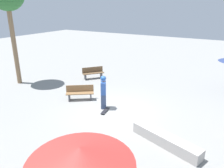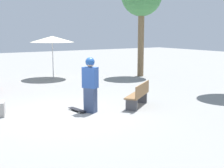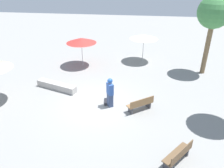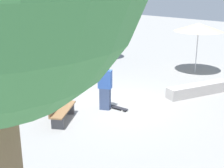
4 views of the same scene
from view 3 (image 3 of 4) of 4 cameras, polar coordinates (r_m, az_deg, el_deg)
The scene contains 9 objects.
ground_plane at distance 13.37m, azimuth -3.41°, elevation -5.16°, with size 60.00×60.00×0.00m, color gray.
skater_main at distance 12.64m, azimuth -0.52°, elevation -1.98°, with size 0.48×0.55×1.82m.
skateboard at distance 13.46m, azimuth -1.64°, elevation -4.58°, with size 0.32×0.82×0.07m.
concrete_ledge at distance 15.32m, azimuth -14.25°, elevation -0.51°, with size 3.01×1.44×0.45m.
bench_near at distance 12.61m, azimuth 7.45°, elevation -5.27°, with size 1.55×1.30×0.85m.
bench_far at distance 9.89m, azimuth 16.94°, elevation -17.25°, with size 1.35×1.52×0.85m.
shade_umbrella_cream at distance 19.21m, azimuth 8.34°, elevation 12.12°, with size 2.42×2.42×2.38m.
shade_umbrella_red at distance 18.24m, azimuth -8.03°, elevation 11.22°, with size 2.46×2.46×2.38m.
palm_tree_left at distance 17.57m, azimuth 25.13°, elevation 16.36°, with size 2.34×2.34×5.82m.
Camera 3 is at (2.32, -11.03, 7.20)m, focal length 35.00 mm.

